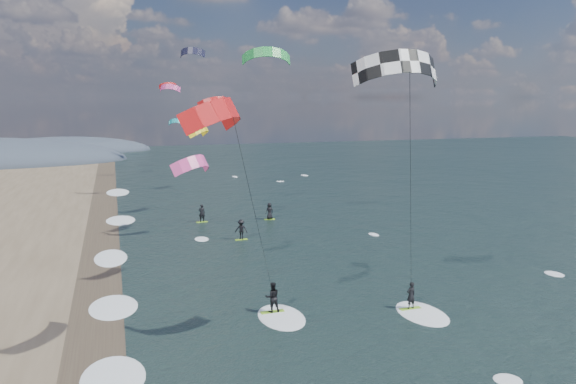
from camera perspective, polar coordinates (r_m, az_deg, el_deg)
name	(u,v)px	position (r m, az deg, el deg)	size (l,w,h in m)	color
wet_sand_strip	(95,343)	(31.34, -19.04, -14.34)	(3.00, 240.00, 0.00)	#382D23
kitesurfer_near_a	(412,125)	(26.77, 12.50, 6.64)	(7.59, 8.22, 15.00)	#7FBE21
kitesurfer_near_b	(248,181)	(26.72, -4.09, 1.11)	(6.94, 9.41, 13.10)	#7FBE21
far_kitesurfers	(242,220)	(53.49, -4.68, -2.89)	(7.96, 8.96, 1.83)	#7FBE21
bg_kite_field	(198,97)	(71.04, -9.17, 9.49)	(11.54, 75.52, 10.72)	orange
shoreline_surf	(118,308)	(35.72, -16.88, -11.22)	(2.40, 79.40, 0.11)	white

